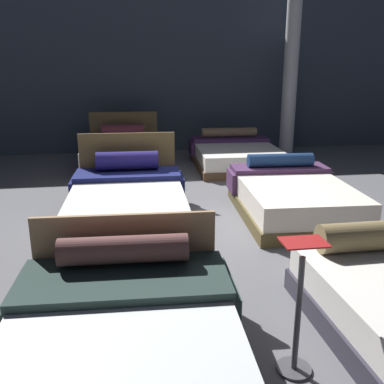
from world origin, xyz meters
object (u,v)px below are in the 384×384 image
(bed_2, at_px, (128,202))
(support_pillar, at_px, (290,75))
(bed_0, at_px, (122,346))
(price_sign, at_px, (297,324))
(bed_5, at_px, (236,155))
(bed_3, at_px, (293,198))
(bed_4, at_px, (123,155))

(bed_2, height_order, support_pillar, support_pillar)
(bed_0, relative_size, price_sign, 2.11)
(bed_2, relative_size, bed_5, 0.96)
(bed_5, distance_m, price_sign, 6.08)
(bed_0, bearing_deg, support_pillar, 64.23)
(bed_3, bearing_deg, bed_4, 129.97)
(bed_2, xyz_separation_m, price_sign, (1.09, -3.10, 0.10))
(bed_5, bearing_deg, bed_2, -125.24)
(bed_3, relative_size, price_sign, 2.21)
(bed_3, xyz_separation_m, bed_4, (-2.29, 3.02, 0.04))
(bed_4, height_order, support_pillar, support_pillar)
(bed_2, distance_m, bed_5, 3.62)
(bed_2, bearing_deg, support_pillar, 48.51)
(bed_4, bearing_deg, bed_5, 0.73)
(bed_2, xyz_separation_m, bed_3, (2.23, -0.09, -0.02))
(bed_2, relative_size, bed_3, 0.98)
(bed_0, xyz_separation_m, bed_3, (2.29, 2.91, -0.00))
(bed_4, bearing_deg, support_pillar, 16.36)
(bed_2, distance_m, bed_3, 2.23)
(bed_3, distance_m, price_sign, 3.21)
(bed_2, distance_m, support_pillar, 5.50)
(bed_0, height_order, price_sign, price_sign)
(bed_4, bearing_deg, bed_3, -51.08)
(bed_4, xyz_separation_m, price_sign, (1.15, -6.02, 0.07))
(bed_2, height_order, bed_5, bed_2)
(bed_2, distance_m, bed_4, 2.92)
(price_sign, height_order, support_pillar, support_pillar)
(bed_3, height_order, price_sign, price_sign)
(bed_3, xyz_separation_m, price_sign, (-1.14, -3.00, 0.11))
(support_pillar, bearing_deg, bed_3, -109.16)
(bed_0, distance_m, bed_2, 3.00)
(bed_0, height_order, bed_3, bed_0)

